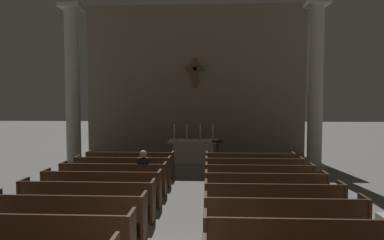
{
  "coord_description": "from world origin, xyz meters",
  "views": [
    {
      "loc": [
        0.65,
        -4.39,
        2.76
      ],
      "look_at": [
        0.0,
        9.36,
        1.96
      ],
      "focal_mm": 32.34,
      "sensor_mm": 36.0,
      "label": 1
    }
  ],
  "objects_px": {
    "pew_right_row_4": "(273,203)",
    "candlestick_inner_right": "(200,135)",
    "column_right_second": "(315,89)",
    "column_left_second": "(73,89)",
    "lectern": "(218,154)",
    "pew_right_row_6": "(259,180)",
    "pew_right_row_7": "(254,172)",
    "candlestick_outer_left": "(174,135)",
    "pew_left_row_4": "(87,200)",
    "candlestick_outer_right": "(213,135)",
    "pew_left_row_8": "(130,165)",
    "altar": "(193,150)",
    "candlestick_inner_left": "(187,135)",
    "pew_left_row_2": "(41,239)",
    "pew_left_row_5": "(102,188)",
    "pew_left_row_7": "(123,171)",
    "pew_left_row_3": "(68,216)",
    "lone_worshipper": "(144,171)",
    "pew_right_row_8": "(250,166)",
    "pew_left_row_6": "(114,179)",
    "pew_right_row_3": "(284,220)",
    "pew_right_row_5": "(265,190)"
  },
  "relations": [
    {
      "from": "pew_right_row_4",
      "to": "candlestick_inner_right",
      "type": "bearing_deg",
      "value": 103.41
    },
    {
      "from": "pew_right_row_4",
      "to": "column_right_second",
      "type": "relative_size",
      "value": 0.46
    },
    {
      "from": "pew_right_row_4",
      "to": "column_left_second",
      "type": "xyz_separation_m",
      "value": [
        -6.96,
        6.23,
        2.73
      ]
    },
    {
      "from": "pew_right_row_4",
      "to": "lectern",
      "type": "height_order",
      "value": "lectern"
    },
    {
      "from": "pew_right_row_6",
      "to": "pew_right_row_7",
      "type": "distance_m",
      "value": 1.09
    },
    {
      "from": "column_right_second",
      "to": "candlestick_outer_left",
      "type": "xyz_separation_m",
      "value": [
        -5.71,
        1.31,
        -1.98
      ]
    },
    {
      "from": "pew_right_row_4",
      "to": "pew_left_row_4",
      "type": "bearing_deg",
      "value": 180.0
    },
    {
      "from": "candlestick_outer_right",
      "to": "pew_left_row_8",
      "type": "bearing_deg",
      "value": -132.83
    },
    {
      "from": "altar",
      "to": "candlestick_inner_left",
      "type": "height_order",
      "value": "candlestick_inner_left"
    },
    {
      "from": "pew_right_row_6",
      "to": "pew_left_row_4",
      "type": "bearing_deg",
      "value": -152.53
    },
    {
      "from": "pew_left_row_2",
      "to": "pew_left_row_5",
      "type": "relative_size",
      "value": 1.0
    },
    {
      "from": "column_right_second",
      "to": "lectern",
      "type": "bearing_deg",
      "value": 178.34
    },
    {
      "from": "pew_right_row_6",
      "to": "candlestick_inner_right",
      "type": "height_order",
      "value": "candlestick_inner_right"
    },
    {
      "from": "altar",
      "to": "pew_left_row_7",
      "type": "bearing_deg",
      "value": -116.16
    },
    {
      "from": "pew_left_row_3",
      "to": "pew_right_row_7",
      "type": "relative_size",
      "value": 1.0
    },
    {
      "from": "pew_left_row_7",
      "to": "pew_left_row_3",
      "type": "bearing_deg",
      "value": -90.0
    },
    {
      "from": "pew_left_row_7",
      "to": "lone_worshipper",
      "type": "height_order",
      "value": "lone_worshipper"
    },
    {
      "from": "pew_right_row_8",
      "to": "column_right_second",
      "type": "relative_size",
      "value": 0.46
    },
    {
      "from": "pew_right_row_8",
      "to": "candlestick_inner_left",
      "type": "relative_size",
      "value": 4.48
    },
    {
      "from": "pew_right_row_6",
      "to": "altar",
      "type": "height_order",
      "value": "altar"
    },
    {
      "from": "column_right_second",
      "to": "pew_right_row_6",
      "type": "bearing_deg",
      "value": -124.34
    },
    {
      "from": "pew_right_row_6",
      "to": "lectern",
      "type": "relative_size",
      "value": 2.65
    },
    {
      "from": "pew_left_row_6",
      "to": "pew_left_row_8",
      "type": "relative_size",
      "value": 1.0
    },
    {
      "from": "pew_left_row_3",
      "to": "pew_right_row_7",
      "type": "xyz_separation_m",
      "value": [
        4.2,
        4.36,
        0.0
      ]
    },
    {
      "from": "pew_left_row_7",
      "to": "pew_left_row_8",
      "type": "xyz_separation_m",
      "value": [
        0.0,
        1.09,
        0.0
      ]
    },
    {
      "from": "pew_left_row_4",
      "to": "pew_right_row_6",
      "type": "distance_m",
      "value": 4.73
    },
    {
      "from": "candlestick_outer_right",
      "to": "candlestick_inner_right",
      "type": "bearing_deg",
      "value": 180.0
    },
    {
      "from": "pew_left_row_5",
      "to": "pew_right_row_3",
      "type": "height_order",
      "value": "same"
    },
    {
      "from": "lectern",
      "to": "candlestick_inner_left",
      "type": "bearing_deg",
      "value": 137.92
    },
    {
      "from": "pew_left_row_6",
      "to": "altar",
      "type": "bearing_deg",
      "value": 68.63
    },
    {
      "from": "pew_right_row_3",
      "to": "column_right_second",
      "type": "bearing_deg",
      "value": 69.3
    },
    {
      "from": "pew_right_row_4",
      "to": "altar",
      "type": "bearing_deg",
      "value": 105.54
    },
    {
      "from": "candlestick_inner_right",
      "to": "pew_left_row_3",
      "type": "bearing_deg",
      "value": -105.52
    },
    {
      "from": "altar",
      "to": "candlestick_inner_left",
      "type": "distance_m",
      "value": 0.76
    },
    {
      "from": "pew_left_row_6",
      "to": "altar",
      "type": "xyz_separation_m",
      "value": [
        2.1,
        5.36,
        0.06
      ]
    },
    {
      "from": "pew_left_row_4",
      "to": "candlestick_outer_left",
      "type": "height_order",
      "value": "candlestick_outer_left"
    },
    {
      "from": "pew_left_row_8",
      "to": "pew_left_row_3",
      "type": "bearing_deg",
      "value": -90.0
    },
    {
      "from": "pew_left_row_3",
      "to": "pew_right_row_7",
      "type": "bearing_deg",
      "value": 46.12
    },
    {
      "from": "column_left_second",
      "to": "pew_left_row_4",
      "type": "bearing_deg",
      "value": -66.05
    },
    {
      "from": "column_left_second",
      "to": "pew_left_row_5",
      "type": "bearing_deg",
      "value": -61.71
    },
    {
      "from": "pew_left_row_2",
      "to": "pew_right_row_4",
      "type": "bearing_deg",
      "value": 27.47
    },
    {
      "from": "lectern",
      "to": "candlestick_outer_right",
      "type": "bearing_deg",
      "value": 98.48
    },
    {
      "from": "pew_left_row_7",
      "to": "column_right_second",
      "type": "height_order",
      "value": "column_right_second"
    },
    {
      "from": "pew_right_row_5",
      "to": "candlestick_inner_left",
      "type": "distance_m",
      "value": 6.92
    },
    {
      "from": "pew_right_row_7",
      "to": "lectern",
      "type": "height_order",
      "value": "lectern"
    },
    {
      "from": "pew_left_row_8",
      "to": "pew_right_row_5",
      "type": "relative_size",
      "value": 1.0
    },
    {
      "from": "candlestick_inner_right",
      "to": "candlestick_outer_right",
      "type": "distance_m",
      "value": 0.55
    },
    {
      "from": "pew_left_row_3",
      "to": "lone_worshipper",
      "type": "distance_m",
      "value": 3.43
    },
    {
      "from": "pew_left_row_4",
      "to": "pew_left_row_6",
      "type": "relative_size",
      "value": 1.0
    },
    {
      "from": "pew_right_row_4",
      "to": "pew_right_row_3",
      "type": "bearing_deg",
      "value": -90.0
    }
  ]
}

